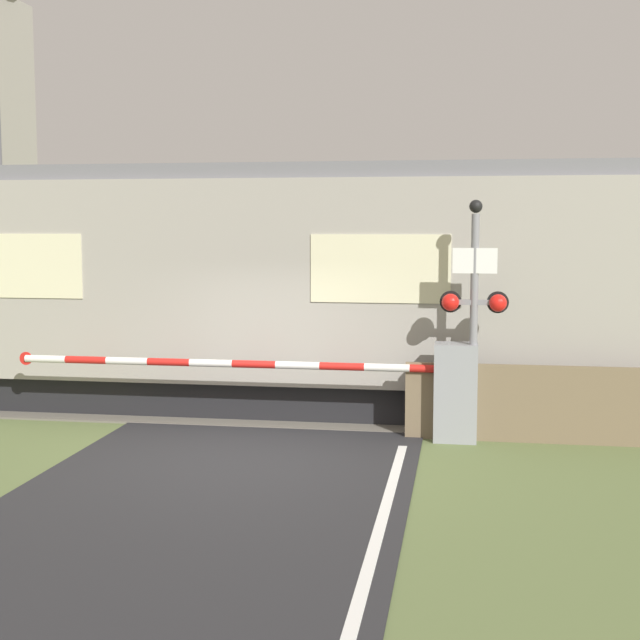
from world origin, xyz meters
The scene contains 6 objects.
ground_plane centered at (0.00, 0.00, 0.00)m, with size 80.00×80.00×0.00m, color #5B6B3D.
track_bed centered at (0.00, 3.39, 0.02)m, with size 36.00×3.20×0.13m.
train centered at (-4.07, 3.39, 2.03)m, with size 20.56×2.74×3.97m.
crossing_barrier centered at (2.14, 1.51, 0.76)m, with size 6.87×0.44×1.39m.
signal_post centered at (2.94, 1.41, 1.93)m, with size 0.95×0.26×3.38m.
roadside_fence centered at (4.05, 1.57, 0.55)m, with size 4.09×0.06×1.10m.
Camera 1 is at (2.81, -10.98, 3.05)m, focal length 50.00 mm.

